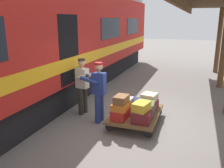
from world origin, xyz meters
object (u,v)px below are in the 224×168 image
(suitcase_olive_duffel, at_px, (147,105))
(suitcase_yellow_case, at_px, (141,107))
(suitcase_burgundy_valise, at_px, (150,104))
(suitcase_teal_softside, at_px, (126,108))
(suitcase_cream_canvas, at_px, (149,97))
(porter_in_overalls, at_px, (98,90))
(suitcase_red_plastic, at_px, (121,113))
(suitcase_gray_aluminum, at_px, (126,102))
(suitcase_brown_leather, at_px, (121,99))
(luggage_cart, at_px, (136,114))
(porter_by_door, at_px, (83,85))
(train_car, at_px, (27,44))
(suitcase_orange_carryall, at_px, (121,106))
(suitcase_navy_fabric, at_px, (131,102))
(suitcase_slate_roller, at_px, (146,111))
(suitcase_maroon_trunk, at_px, (142,116))

(suitcase_olive_duffel, bearing_deg, suitcase_yellow_case, 86.92)
(suitcase_burgundy_valise, distance_m, suitcase_olive_duffel, 0.52)
(suitcase_teal_softside, height_order, suitcase_olive_duffel, suitcase_olive_duffel)
(suitcase_cream_canvas, bearing_deg, porter_in_overalls, 32.60)
(suitcase_red_plastic, relative_size, suitcase_olive_duffel, 1.09)
(suitcase_teal_softside, distance_m, suitcase_cream_canvas, 0.80)
(suitcase_burgundy_valise, bearing_deg, suitcase_gray_aluminum, 40.09)
(suitcase_brown_leather, bearing_deg, suitcase_yellow_case, -178.25)
(luggage_cart, distance_m, porter_by_door, 1.81)
(train_car, distance_m, suitcase_orange_carryall, 3.61)
(suitcase_orange_carryall, height_order, suitcase_brown_leather, suitcase_brown_leather)
(suitcase_brown_leather, bearing_deg, suitcase_burgundy_valise, -116.56)
(suitcase_navy_fabric, bearing_deg, porter_in_overalls, 46.92)
(porter_by_door, bearing_deg, suitcase_slate_roller, 176.22)
(suitcase_slate_roller, bearing_deg, suitcase_gray_aluminum, -2.46)
(suitcase_cream_canvas, bearing_deg, luggage_cart, 64.33)
(suitcase_teal_softside, bearing_deg, suitcase_slate_roller, 180.00)
(luggage_cart, xyz_separation_m, suitcase_burgundy_valise, (-0.28, -0.51, 0.15))
(suitcase_red_plastic, xyz_separation_m, suitcase_cream_canvas, (-0.55, -1.06, 0.18))
(luggage_cart, bearing_deg, porter_in_overalls, 14.77)
(train_car, relative_size, suitcase_olive_duffel, 36.15)
(suitcase_yellow_case, bearing_deg, suitcase_maroon_trunk, -115.71)
(suitcase_maroon_trunk, bearing_deg, suitcase_orange_carryall, 2.62)
(train_car, bearing_deg, suitcase_yellow_case, 170.89)
(suitcase_teal_softside, bearing_deg, suitcase_maroon_trunk, 137.85)
(train_car, distance_m, suitcase_cream_canvas, 4.10)
(suitcase_gray_aluminum, relative_size, porter_by_door, 0.27)
(suitcase_cream_canvas, xyz_separation_m, porter_in_overalls, (1.27, 0.81, 0.31))
(suitcase_maroon_trunk, xyz_separation_m, suitcase_navy_fabric, (0.57, -1.02, -0.05))
(suitcase_maroon_trunk, bearing_deg, porter_in_overalls, -10.75)
(suitcase_red_plastic, xyz_separation_m, suitcase_navy_fabric, (0.00, -1.02, -0.04))
(suitcase_yellow_case, distance_m, suitcase_gray_aluminum, 0.81)
(train_car, height_order, suitcase_cream_canvas, train_car)
(suitcase_red_plastic, height_order, suitcase_cream_canvas, suitcase_cream_canvas)
(suitcase_brown_leather, xyz_separation_m, suitcase_gray_aluminum, (0.04, -0.59, -0.26))
(suitcase_brown_leather, bearing_deg, suitcase_maroon_trunk, -174.62)
(suitcase_brown_leather, height_order, porter_in_overalls, porter_in_overalls)
(suitcase_maroon_trunk, relative_size, suitcase_orange_carryall, 1.08)
(suitcase_navy_fabric, height_order, porter_in_overalls, porter_in_overalls)
(suitcase_burgundy_valise, height_order, suitcase_brown_leather, suitcase_brown_leather)
(suitcase_teal_softside, bearing_deg, suitcase_yellow_case, 135.12)
(luggage_cart, bearing_deg, suitcase_slate_roller, 180.00)
(suitcase_navy_fabric, relative_size, suitcase_olive_duffel, 1.01)
(train_car, bearing_deg, suitcase_burgundy_valise, -173.36)
(train_car, xyz_separation_m, suitcase_slate_roller, (-3.83, 0.07, -1.67))
(suitcase_yellow_case, bearing_deg, suitcase_slate_roller, -91.75)
(luggage_cart, xyz_separation_m, suitcase_cream_canvas, (-0.26, -0.55, 0.36))
(suitcase_gray_aluminum, distance_m, porter_by_door, 1.43)
(suitcase_burgundy_valise, distance_m, porter_by_door, 2.07)
(suitcase_teal_softside, distance_m, suitcase_maroon_trunk, 0.76)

